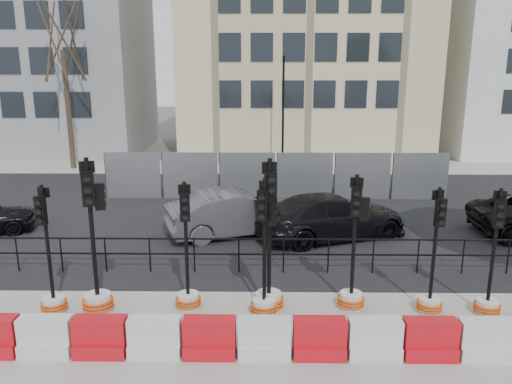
{
  "coord_description": "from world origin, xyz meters",
  "views": [
    {
      "loc": [
        -0.58,
        -11.37,
        5.43
      ],
      "look_at": [
        -0.76,
        3.0,
        1.82
      ],
      "focal_mm": 35.0,
      "sensor_mm": 36.0,
      "label": 1
    }
  ],
  "objects_px": {
    "traffic_signal_a": "(52,287)",
    "car_c": "(332,216)",
    "traffic_signal_h": "(489,290)",
    "traffic_signal_d": "(265,284)"
  },
  "relations": [
    {
      "from": "traffic_signal_a",
      "to": "traffic_signal_h",
      "type": "bearing_deg",
      "value": 10.18
    },
    {
      "from": "traffic_signal_a",
      "to": "traffic_signal_d",
      "type": "height_order",
      "value": "traffic_signal_d"
    },
    {
      "from": "traffic_signal_a",
      "to": "traffic_signal_d",
      "type": "relative_size",
      "value": 0.95
    },
    {
      "from": "traffic_signal_a",
      "to": "car_c",
      "type": "xyz_separation_m",
      "value": [
        6.98,
        5.23,
        0.11
      ]
    },
    {
      "from": "traffic_signal_a",
      "to": "traffic_signal_h",
      "type": "relative_size",
      "value": 1.02
    },
    {
      "from": "car_c",
      "to": "traffic_signal_h",
      "type": "bearing_deg",
      "value": -172.42
    },
    {
      "from": "traffic_signal_d",
      "to": "car_c",
      "type": "distance_m",
      "value": 5.72
    },
    {
      "from": "car_c",
      "to": "traffic_signal_a",
      "type": "bearing_deg",
      "value": 106.01
    },
    {
      "from": "traffic_signal_d",
      "to": "traffic_signal_h",
      "type": "xyz_separation_m",
      "value": [
        5.01,
        0.08,
        -0.15
      ]
    },
    {
      "from": "traffic_signal_h",
      "to": "traffic_signal_a",
      "type": "bearing_deg",
      "value": -165.61
    }
  ]
}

